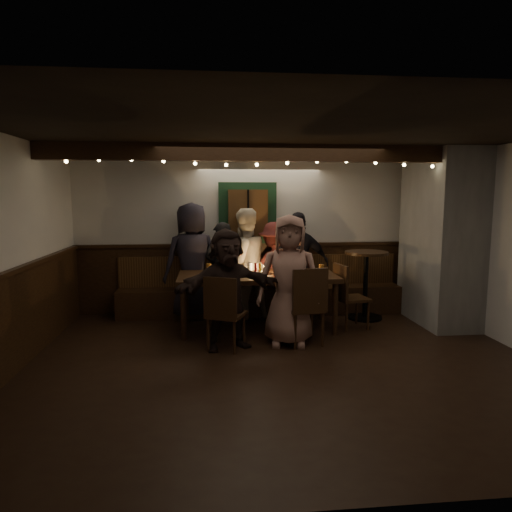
{
  "coord_description": "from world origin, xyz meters",
  "views": [
    {
      "loc": [
        -0.83,
        -5.04,
        1.95
      ],
      "look_at": [
        -0.15,
        1.6,
        1.05
      ],
      "focal_mm": 32.0,
      "sensor_mm": 36.0,
      "label": 1
    }
  ],
  "objects": [
    {
      "name": "person_b",
      "position": [
        -0.64,
        2.16,
        0.76
      ],
      "size": [
        0.61,
        0.45,
        1.52
      ],
      "primitive_type": "imported",
      "rotation": [
        0.0,
        0.0,
        3.31
      ],
      "color": "black",
      "rests_on": "ground"
    },
    {
      "name": "person_c",
      "position": [
        -0.3,
        2.05,
        0.87
      ],
      "size": [
        1.04,
        0.95,
        1.74
      ],
      "primitive_type": "imported",
      "rotation": [
        0.0,
        0.0,
        3.58
      ],
      "color": "beige",
      "rests_on": "ground"
    },
    {
      "name": "person_f",
      "position": [
        -0.61,
        0.61,
        0.77
      ],
      "size": [
        1.49,
        0.86,
        1.53
      ],
      "primitive_type": "imported",
      "rotation": [
        0.0,
        0.0,
        0.31
      ],
      "color": "black",
      "rests_on": "ground"
    },
    {
      "name": "person_d",
      "position": [
        0.22,
        2.14,
        0.76
      ],
      "size": [
        1.08,
        0.75,
        1.52
      ],
      "primitive_type": "imported",
      "rotation": [
        0.0,
        0.0,
        3.35
      ],
      "color": "#461918",
      "rests_on": "ground"
    },
    {
      "name": "chair_end",
      "position": [
        1.15,
        1.3,
        0.54
      ],
      "size": [
        0.5,
        0.5,
        0.95
      ],
      "color": "black",
      "rests_on": "ground"
    },
    {
      "name": "person_e",
      "position": [
        0.6,
        2.12,
        0.84
      ],
      "size": [
        0.99,
        0.44,
        1.68
      ],
      "primitive_type": "imported",
      "rotation": [
        0.0,
        0.0,
        3.17
      ],
      "color": "black",
      "rests_on": "ground"
    },
    {
      "name": "high_top",
      "position": [
        1.61,
        1.8,
        0.68
      ],
      "size": [
        0.67,
        0.67,
        1.07
      ],
      "color": "black",
      "rests_on": "ground"
    },
    {
      "name": "room",
      "position": [
        1.07,
        1.42,
        1.07
      ],
      "size": [
        6.02,
        5.01,
        2.62
      ],
      "color": "black",
      "rests_on": "ground"
    },
    {
      "name": "chair_near_left",
      "position": [
        -0.67,
        0.51,
        0.54
      ],
      "size": [
        0.57,
        0.57,
        0.95
      ],
      "color": "black",
      "rests_on": "ground"
    },
    {
      "name": "person_a",
      "position": [
        -1.11,
        2.16,
        0.91
      ],
      "size": [
        1.05,
        0.87,
        1.83
      ],
      "primitive_type": "imported",
      "rotation": [
        0.0,
        0.0,
        3.52
      ],
      "color": "black",
      "rests_on": "ground"
    },
    {
      "name": "person_g",
      "position": [
        0.19,
        0.68,
        0.85
      ],
      "size": [
        0.9,
        0.66,
        1.7
      ],
      "primitive_type": "imported",
      "rotation": [
        0.0,
        0.0,
        -0.15
      ],
      "color": "#9F7265",
      "rests_on": "ground"
    },
    {
      "name": "chair_near_right",
      "position": [
        0.4,
        0.59,
        0.58
      ],
      "size": [
        0.54,
        0.54,
        1.03
      ],
      "color": "black",
      "rests_on": "ground"
    },
    {
      "name": "dining_table",
      "position": [
        -0.15,
        1.4,
        0.74
      ],
      "size": [
        2.27,
        0.97,
        0.98
      ],
      "color": "black",
      "rests_on": "ground"
    }
  ]
}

